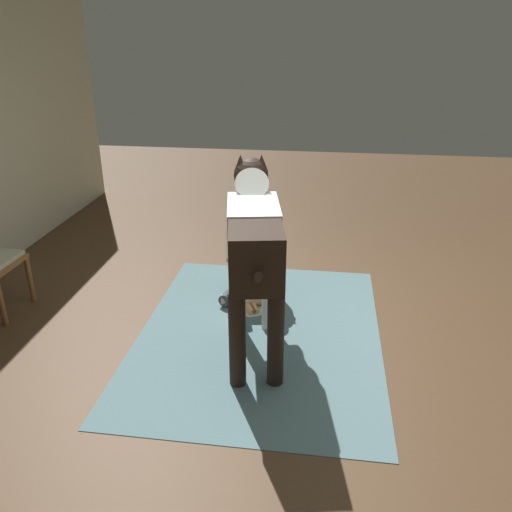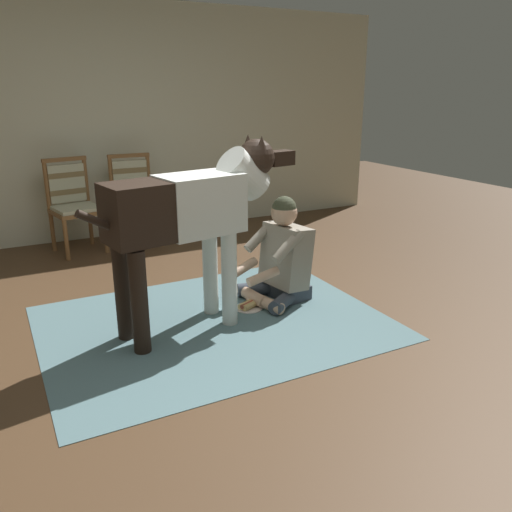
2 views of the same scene
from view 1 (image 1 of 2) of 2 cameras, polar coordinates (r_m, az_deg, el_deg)
ground_plane at (r=4.01m, az=3.87°, el=-9.89°), size 13.72×13.72×0.00m
area_rug at (r=4.13m, az=0.40°, el=-8.60°), size 2.45×1.89×0.01m
person_sitting_on_floor at (r=4.57m, az=-0.62°, el=-0.23°), size 0.67×0.57×0.86m
large_dog at (r=3.63m, az=-0.26°, el=1.87°), size 1.68×0.52×1.35m
hot_dog_on_plate at (r=4.43m, az=-0.47°, el=-5.86°), size 0.22×0.22×0.06m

